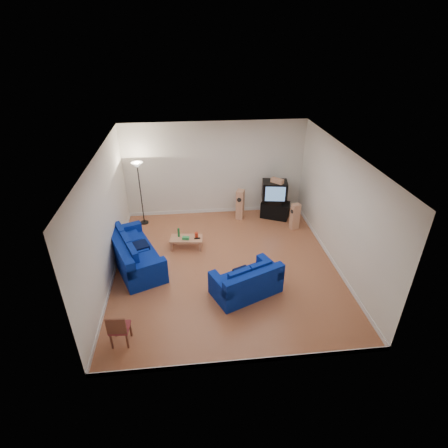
{
  "coord_description": "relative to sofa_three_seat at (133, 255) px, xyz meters",
  "views": [
    {
      "loc": [
        -0.88,
        -7.78,
        5.76
      ],
      "look_at": [
        0.0,
        0.4,
        1.1
      ],
      "focal_mm": 28.0,
      "sensor_mm": 36.0,
      "label": 1
    }
  ],
  "objects": [
    {
      "name": "tissue_box",
      "position": [
        1.44,
        0.66,
        0.04
      ],
      "size": [
        0.21,
        0.14,
        0.08
      ],
      "primitive_type": "cube",
      "rotation": [
        0.0,
        0.0,
        -0.2
      ],
      "color": "green",
      "rests_on": "coffee_table"
    },
    {
      "name": "speaker_right",
      "position": [
        4.96,
        1.52,
        0.1
      ],
      "size": [
        0.31,
        0.27,
        0.88
      ],
      "rotation": [
        0.0,
        0.0,
        -1.3
      ],
      "color": "tan",
      "rests_on": "ground"
    },
    {
      "name": "coffee_table",
      "position": [
        1.46,
        0.74,
        -0.05
      ],
      "size": [
        0.99,
        0.57,
        0.34
      ],
      "rotation": [
        0.0,
        0.0,
        -0.11
      ],
      "color": "tan",
      "rests_on": "ground"
    },
    {
      "name": "sofa_loveseat",
      "position": [
        2.91,
        -1.48,
        -0.03
      ],
      "size": [
        1.85,
        1.48,
        0.81
      ],
      "rotation": [
        0.0,
        0.0,
        0.41
      ],
      "color": "navy",
      "rests_on": "ground"
    },
    {
      "name": "centre_speaker",
      "position": [
        4.5,
        2.29,
        1.04
      ],
      "size": [
        0.42,
        0.42,
        0.15
      ],
      "primitive_type": "cube",
      "rotation": [
        0.0,
        0.0,
        -0.79
      ],
      "color": "tan",
      "rests_on": "television"
    },
    {
      "name": "remote",
      "position": [
        1.78,
        0.66,
        0.01
      ],
      "size": [
        0.18,
        0.06,
        0.02
      ],
      "primitive_type": "cube",
      "rotation": [
        0.0,
        0.0,
        0.0
      ],
      "color": "black",
      "rests_on": "coffee_table"
    },
    {
      "name": "tv_stand",
      "position": [
        4.51,
        2.35,
        -0.06
      ],
      "size": [
        1.05,
        0.86,
        0.56
      ],
      "primitive_type": "cube",
      "rotation": [
        0.0,
        0.0,
        -0.45
      ],
      "color": "black",
      "rests_on": "ground"
    },
    {
      "name": "bottle",
      "position": [
        1.25,
        0.84,
        0.14
      ],
      "size": [
        0.08,
        0.08,
        0.27
      ],
      "primitive_type": "cylinder",
      "rotation": [
        0.0,
        0.0,
        -0.37
      ],
      "color": "#197233",
      "rests_on": "coffee_table"
    },
    {
      "name": "dining_chair",
      "position": [
        0.06,
        -2.78,
        0.12
      ],
      "size": [
        0.42,
        0.42,
        0.82
      ],
      "rotation": [
        0.0,
        0.0,
        -0.07
      ],
      "color": "brown",
      "rests_on": "ground"
    },
    {
      "name": "sofa_three_seat",
      "position": [
        0.0,
        0.0,
        0.0
      ],
      "size": [
        1.85,
        2.57,
        0.91
      ],
      "rotation": [
        0.0,
        0.0,
        -1.18
      ],
      "color": "navy",
      "rests_on": "ground"
    },
    {
      "name": "speaker_left",
      "position": [
        3.31,
        2.41,
        0.18
      ],
      "size": [
        0.33,
        0.37,
        1.03
      ],
      "rotation": [
        0.0,
        0.0,
        -0.37
      ],
      "color": "tan",
      "rests_on": "ground"
    },
    {
      "name": "floor_lamp",
      "position": [
        0.06,
        2.41,
        1.42
      ],
      "size": [
        0.36,
        0.36,
        2.13
      ],
      "color": "black",
      "rests_on": "ground"
    },
    {
      "name": "room",
      "position": [
        2.51,
        -0.29,
        1.2
      ],
      "size": [
        6.01,
        6.51,
        3.21
      ],
      "color": "brown",
      "rests_on": "ground"
    },
    {
      "name": "av_receiver",
      "position": [
        4.46,
        2.3,
        0.28
      ],
      "size": [
        0.55,
        0.49,
        0.11
      ],
      "primitive_type": "cube",
      "rotation": [
        0.0,
        0.0,
        -0.24
      ],
      "color": "black",
      "rests_on": "tv_stand"
    },
    {
      "name": "red_canister",
      "position": [
        1.76,
        0.76,
        0.07
      ],
      "size": [
        0.13,
        0.13,
        0.14
      ],
      "primitive_type": "cylinder",
      "rotation": [
        0.0,
        0.0,
        0.31
      ],
      "color": "red",
      "rests_on": "coffee_table"
    },
    {
      "name": "television",
      "position": [
        4.46,
        2.4,
        0.65
      ],
      "size": [
        0.9,
        0.72,
        0.63
      ],
      "rotation": [
        0.0,
        0.0,
        -0.16
      ],
      "color": "black",
      "rests_on": "av_receiver"
    }
  ]
}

